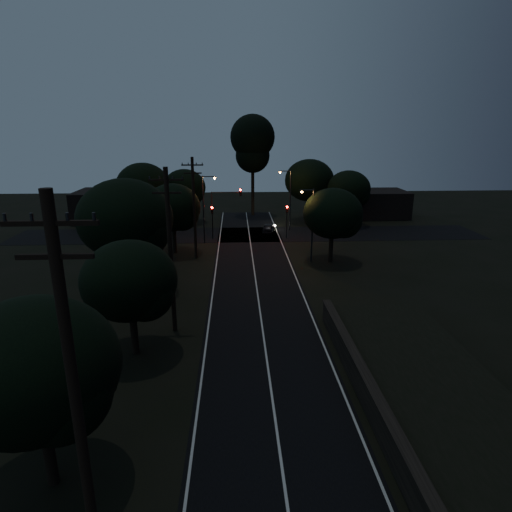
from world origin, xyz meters
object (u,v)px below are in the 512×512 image
signal_left (212,216)px  streetlight_c (311,220)px  tall_pine (253,143)px  signal_mast (226,204)px  utility_pole_near (77,408)px  signal_right (287,216)px  car (269,228)px  streetlight_b (289,196)px  utility_pole_mid (170,249)px  streetlight_a (205,205)px  utility_pole_far (194,207)px

signal_left → streetlight_c: (10.43, -9.99, 1.51)m
tall_pine → signal_mast: tall_pine is taller
utility_pole_near → signal_right: utility_pole_near is taller
signal_right → signal_left: bearing=180.0°
signal_right → streetlight_c: size_ratio=0.55×
streetlight_c → car: streetlight_c is taller
streetlight_c → streetlight_b: bearing=92.1°
utility_pole_mid → tall_pine: tall_pine is taller
car → streetlight_b: bearing=-144.7°
utility_pole_mid → streetlight_c: (11.83, 15.00, -1.39)m
signal_left → streetlight_a: (-0.71, -1.99, 1.80)m
utility_pole_far → signal_left: (1.40, 7.99, -2.65)m
streetlight_c → car: 13.81m
signal_mast → streetlight_c: (8.74, -9.99, 0.01)m
utility_pole_near → tall_pine: 57.63m
utility_pole_mid → utility_pole_far: (0.00, 17.00, -0.25)m
utility_pole_mid → tall_pine: bearing=80.1°
utility_pole_mid → signal_mast: size_ratio=1.76×
utility_pole_far → tall_pine: 24.67m
streetlight_c → tall_pine: bearing=100.9°
tall_pine → streetlight_c: bearing=-79.1°
streetlight_a → streetlight_b: (10.61, 6.00, 0.00)m
signal_mast → car: 7.26m
utility_pole_far → signal_right: size_ratio=2.56×
streetlight_b → streetlight_c: streetlight_b is taller
utility_pole_far → utility_pole_near: bearing=-90.0°
utility_pole_near → utility_pole_far: bearing=90.0°
car → streetlight_a: bearing=44.8°
utility_pole_mid → streetlight_c: 19.15m
utility_pole_near → car: bearing=79.2°
signal_right → signal_mast: signal_mast is taller
utility_pole_far → streetlight_a: bearing=83.4°
utility_pole_mid → signal_left: size_ratio=2.68×
utility_pole_near → signal_mast: bearing=85.8°
utility_pole_near → streetlight_c: utility_pole_near is taller
streetlight_b → signal_left: bearing=-158.0°
utility_pole_far → signal_right: bearing=37.0°
streetlight_a → streetlight_c: streetlight_a is taller
signal_left → streetlight_b: size_ratio=0.51×
utility_pole_far → streetlight_a: utility_pole_far is taller
utility_pole_mid → car: bearing=72.9°
utility_pole_near → utility_pole_far: size_ratio=1.14×
streetlight_a → streetlight_c: 13.72m
tall_pine → signal_right: bearing=-76.5°
utility_pole_mid → streetlight_a: bearing=88.3°
utility_pole_near → utility_pole_far: 34.01m
utility_pole_near → streetlight_b: 47.40m
signal_right → streetlight_c: 10.18m
tall_pine → car: (1.60, -12.11, -10.42)m
utility_pole_near → streetlight_a: size_ratio=1.50×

